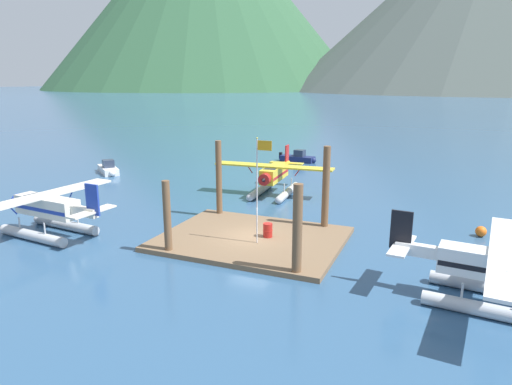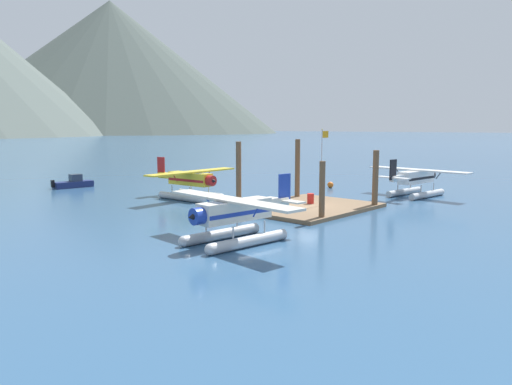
{
  "view_description": "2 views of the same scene",
  "coord_description": "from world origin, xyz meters",
  "px_view_note": "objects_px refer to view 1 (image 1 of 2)",
  "views": [
    {
      "loc": [
        10.61,
        -24.56,
        9.81
      ],
      "look_at": [
        -1.33,
        3.87,
        2.13
      ],
      "focal_mm": 31.74,
      "sensor_mm": 36.0,
      "label": 1
    },
    {
      "loc": [
        -32.57,
        -23.78,
        6.81
      ],
      "look_at": [
        -2.39,
        3.62,
        1.3
      ],
      "focal_mm": 34.09,
      "sensor_mm": 36.0,
      "label": 2
    }
  ],
  "objects_px": {
    "fuel_drum": "(268,230)",
    "seaplane_cream_port_aft": "(48,211)",
    "flagpole": "(259,179)",
    "boat_white_open_west": "(108,169)",
    "seaplane_white_stbd_aft": "(497,273)",
    "seaplane_yellow_bow_left": "(274,177)",
    "boat_navy_open_north": "(298,158)",
    "mooring_buoy": "(481,231)"
  },
  "relations": [
    {
      "from": "mooring_buoy",
      "to": "seaplane_white_stbd_aft",
      "type": "xyz_separation_m",
      "value": [
        -0.03,
        -10.02,
        1.23
      ]
    },
    {
      "from": "fuel_drum",
      "to": "seaplane_cream_port_aft",
      "type": "distance_m",
      "value": 14.27
    },
    {
      "from": "seaplane_yellow_bow_left",
      "to": "boat_navy_open_north",
      "type": "height_order",
      "value": "seaplane_yellow_bow_left"
    },
    {
      "from": "seaplane_white_stbd_aft",
      "to": "flagpole",
      "type": "bearing_deg",
      "value": 167.98
    },
    {
      "from": "fuel_drum",
      "to": "seaplane_yellow_bow_left",
      "type": "distance_m",
      "value": 11.9
    },
    {
      "from": "flagpole",
      "to": "boat_white_open_west",
      "type": "bearing_deg",
      "value": 148.6
    },
    {
      "from": "mooring_buoy",
      "to": "flagpole",
      "type": "bearing_deg",
      "value": -149.3
    },
    {
      "from": "boat_white_open_west",
      "to": "seaplane_yellow_bow_left",
      "type": "bearing_deg",
      "value": -5.52
    },
    {
      "from": "seaplane_white_stbd_aft",
      "to": "seaplane_cream_port_aft",
      "type": "bearing_deg",
      "value": -178.96
    },
    {
      "from": "mooring_buoy",
      "to": "seaplane_cream_port_aft",
      "type": "xyz_separation_m",
      "value": [
        -25.9,
        -10.49,
        1.23
      ]
    },
    {
      "from": "boat_navy_open_north",
      "to": "mooring_buoy",
      "type": "bearing_deg",
      "value": -48.6
    },
    {
      "from": "boat_navy_open_north",
      "to": "seaplane_yellow_bow_left",
      "type": "bearing_deg",
      "value": -79.65
    },
    {
      "from": "flagpole",
      "to": "seaplane_cream_port_aft",
      "type": "xyz_separation_m",
      "value": [
        -13.47,
        -3.11,
        -2.65
      ]
    },
    {
      "from": "flagpole",
      "to": "fuel_drum",
      "type": "distance_m",
      "value": 3.7
    },
    {
      "from": "flagpole",
      "to": "seaplane_yellow_bow_left",
      "type": "bearing_deg",
      "value": 106.57
    },
    {
      "from": "seaplane_yellow_bow_left",
      "to": "boat_navy_open_north",
      "type": "bearing_deg",
      "value": 100.35
    },
    {
      "from": "flagpole",
      "to": "mooring_buoy",
      "type": "distance_m",
      "value": 14.97
    },
    {
      "from": "mooring_buoy",
      "to": "seaplane_white_stbd_aft",
      "type": "distance_m",
      "value": 10.1
    },
    {
      "from": "seaplane_white_stbd_aft",
      "to": "fuel_drum",
      "type": "bearing_deg",
      "value": 162.6
    },
    {
      "from": "mooring_buoy",
      "to": "seaplane_yellow_bow_left",
      "type": "height_order",
      "value": "seaplane_yellow_bow_left"
    },
    {
      "from": "seaplane_white_stbd_aft",
      "to": "boat_white_open_west",
      "type": "distance_m",
      "value": 39.78
    },
    {
      "from": "mooring_buoy",
      "to": "seaplane_yellow_bow_left",
      "type": "bearing_deg",
      "value": 162.55
    },
    {
      "from": "mooring_buoy",
      "to": "seaplane_cream_port_aft",
      "type": "bearing_deg",
      "value": -157.95
    },
    {
      "from": "seaplane_cream_port_aft",
      "to": "flagpole",
      "type": "bearing_deg",
      "value": 13.0
    },
    {
      "from": "fuel_drum",
      "to": "boat_white_open_west",
      "type": "bearing_deg",
      "value": 150.9
    },
    {
      "from": "seaplane_yellow_bow_left",
      "to": "fuel_drum",
      "type": "bearing_deg",
      "value": -71.29
    },
    {
      "from": "fuel_drum",
      "to": "seaplane_white_stbd_aft",
      "type": "relative_size",
      "value": 0.08
    },
    {
      "from": "flagpole",
      "to": "seaplane_yellow_bow_left",
      "type": "relative_size",
      "value": 0.61
    },
    {
      "from": "boat_white_open_west",
      "to": "seaplane_cream_port_aft",
      "type": "bearing_deg",
      "value": -60.05
    },
    {
      "from": "seaplane_cream_port_aft",
      "to": "boat_navy_open_north",
      "type": "relative_size",
      "value": 2.15
    },
    {
      "from": "fuel_drum",
      "to": "mooring_buoy",
      "type": "bearing_deg",
      "value": 26.56
    },
    {
      "from": "seaplane_white_stbd_aft",
      "to": "boat_navy_open_north",
      "type": "distance_m",
      "value": 37.13
    },
    {
      "from": "seaplane_yellow_bow_left",
      "to": "seaplane_cream_port_aft",
      "type": "relative_size",
      "value": 1.0
    },
    {
      "from": "boat_navy_open_north",
      "to": "boat_white_open_west",
      "type": "height_order",
      "value": "same"
    },
    {
      "from": "seaplane_yellow_bow_left",
      "to": "seaplane_white_stbd_aft",
      "type": "relative_size",
      "value": 1.0
    },
    {
      "from": "seaplane_white_stbd_aft",
      "to": "boat_navy_open_north",
      "type": "xyz_separation_m",
      "value": [
        -19.16,
        31.79,
        -1.09
      ]
    },
    {
      "from": "mooring_buoy",
      "to": "seaplane_cream_port_aft",
      "type": "distance_m",
      "value": 27.97
    },
    {
      "from": "flagpole",
      "to": "seaplane_white_stbd_aft",
      "type": "bearing_deg",
      "value": -12.02
    },
    {
      "from": "boat_navy_open_north",
      "to": "boat_white_open_west",
      "type": "bearing_deg",
      "value": -138.63
    },
    {
      "from": "seaplane_cream_port_aft",
      "to": "seaplane_white_stbd_aft",
      "type": "relative_size",
      "value": 1.0
    },
    {
      "from": "seaplane_cream_port_aft",
      "to": "boat_white_open_west",
      "type": "bearing_deg",
      "value": 119.95
    },
    {
      "from": "seaplane_yellow_bow_left",
      "to": "seaplane_cream_port_aft",
      "type": "xyz_separation_m",
      "value": [
        -9.76,
        -15.56,
        0.0
      ]
    }
  ]
}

